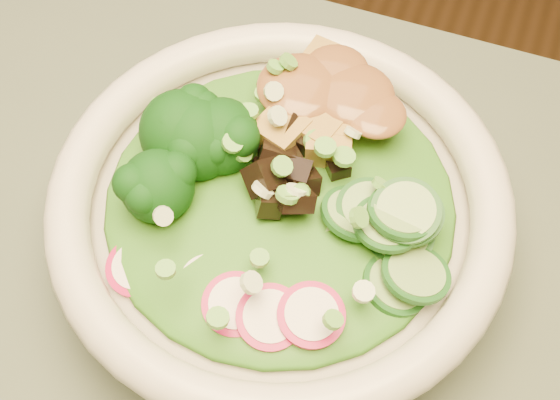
% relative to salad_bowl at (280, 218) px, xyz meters
% --- Properties ---
extents(salad_bowl, '(0.25, 0.25, 0.07)m').
position_rel_salad_bowl_xyz_m(salad_bowl, '(0.00, 0.00, 0.00)').
color(salad_bowl, silver).
rests_on(salad_bowl, dining_table).
extents(lettuce_bed, '(0.19, 0.19, 0.02)m').
position_rel_salad_bowl_xyz_m(lettuce_bed, '(-0.00, -0.00, 0.02)').
color(lettuce_bed, '#226014').
rests_on(lettuce_bed, salad_bowl).
extents(broccoli_florets, '(0.09, 0.08, 0.04)m').
position_rel_salad_bowl_xyz_m(broccoli_florets, '(-0.06, -0.00, 0.03)').
color(broccoli_florets, black).
rests_on(broccoli_florets, salad_bowl).
extents(radish_slices, '(0.11, 0.06, 0.02)m').
position_rel_salad_bowl_xyz_m(radish_slices, '(0.00, -0.06, 0.02)').
color(radish_slices, '#A80C42').
rests_on(radish_slices, salad_bowl).
extents(cucumber_slices, '(0.08, 0.08, 0.03)m').
position_rel_salad_bowl_xyz_m(cucumber_slices, '(0.06, -0.00, 0.03)').
color(cucumber_slices, '#81B263').
rests_on(cucumber_slices, salad_bowl).
extents(mushroom_heap, '(0.08, 0.08, 0.04)m').
position_rel_salad_bowl_xyz_m(mushroom_heap, '(0.00, 0.01, 0.03)').
color(mushroom_heap, black).
rests_on(mushroom_heap, salad_bowl).
extents(tofu_cubes, '(0.09, 0.07, 0.03)m').
position_rel_salad_bowl_xyz_m(tofu_cubes, '(0.00, 0.06, 0.03)').
color(tofu_cubes, '#A78137').
rests_on(tofu_cubes, salad_bowl).
extents(peanut_sauce, '(0.06, 0.05, 0.01)m').
position_rel_salad_bowl_xyz_m(peanut_sauce, '(0.00, 0.06, 0.04)').
color(peanut_sauce, brown).
rests_on(peanut_sauce, tofu_cubes).
extents(scallion_garnish, '(0.18, 0.18, 0.02)m').
position_rel_salad_bowl_xyz_m(scallion_garnish, '(-0.00, -0.00, 0.04)').
color(scallion_garnish, '#61AE3D').
rests_on(scallion_garnish, salad_bowl).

